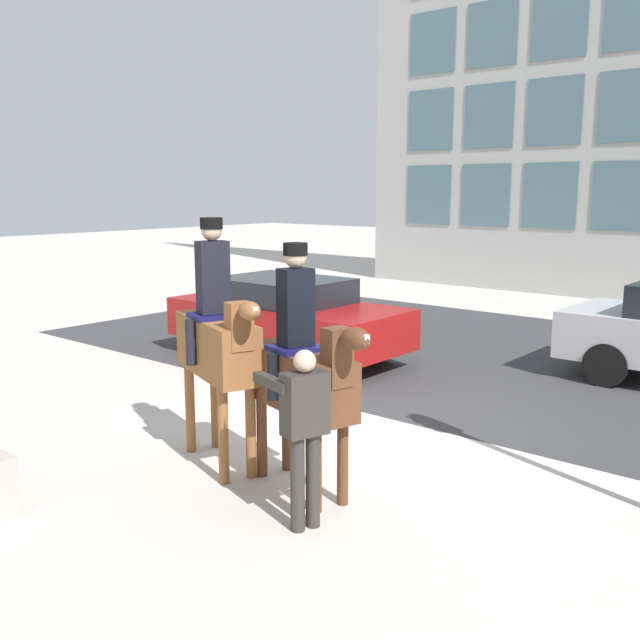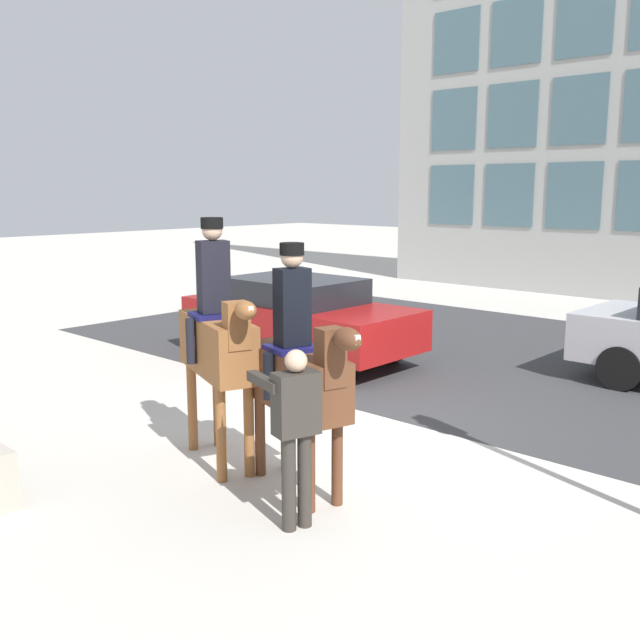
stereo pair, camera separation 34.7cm
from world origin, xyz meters
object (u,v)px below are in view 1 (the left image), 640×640
Objects in this scene: mounted_horse_companion at (302,371)px; mounted_horse_lead at (218,341)px; pedestrian_bystander at (303,425)px; street_car_near_lane at (286,317)px.

mounted_horse_lead is at bearing -160.70° from mounted_horse_companion.
mounted_horse_companion is at bearing -30.50° from pedestrian_bystander.
pedestrian_bystander reaches higher than street_car_near_lane.
street_car_near_lane is at bearing 150.52° from mounted_horse_companion.
mounted_horse_lead reaches higher than pedestrian_bystander.
street_car_near_lane is at bearing -28.59° from pedestrian_bystander.
mounted_horse_companion is 5.72m from street_car_near_lane.
mounted_horse_companion reaches higher than street_car_near_lane.
street_car_near_lane is (-3.98, 4.08, -0.47)m from mounted_horse_companion.
mounted_horse_lead is 1.09× the size of mounted_horse_companion.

